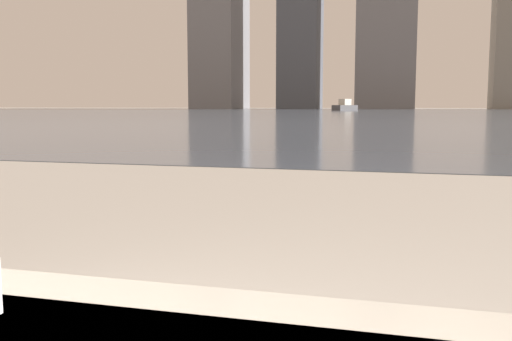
% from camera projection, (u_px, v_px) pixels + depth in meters
% --- Properties ---
extents(harbor_water, '(180.00, 110.00, 0.01)m').
position_uv_depth(harbor_water, '(406.00, 113.00, 59.45)').
color(harbor_water, slate).
rests_on(harbor_water, ground_plane).
extents(harbor_boat_2, '(3.38, 4.55, 1.63)m').
position_uv_depth(harbor_boat_2, '(345.00, 106.00, 80.97)').
color(harbor_boat_2, '#4C4C51').
rests_on(harbor_boat_2, harbor_water).
extents(skyline_tower_1, '(8.12, 9.19, 32.97)m').
position_uv_depth(skyline_tower_1, '(300.00, 28.00, 117.03)').
color(skyline_tower_1, '#4C515B').
rests_on(skyline_tower_1, ground_plane).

